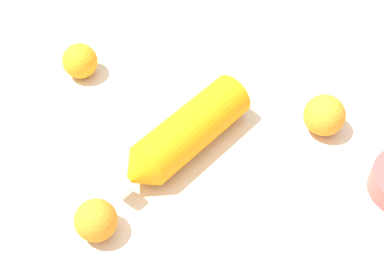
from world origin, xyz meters
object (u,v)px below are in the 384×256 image
(orange_1, at_px, (80,61))
(orange_2, at_px, (96,220))
(orange_0, at_px, (325,117))
(water_bottle, at_px, (182,136))

(orange_1, bearing_deg, orange_2, 178.15)
(orange_2, bearing_deg, orange_1, -1.85)
(orange_2, bearing_deg, orange_0, -74.35)
(water_bottle, distance_m, orange_0, 0.25)
(water_bottle, bearing_deg, orange_2, 3.72)
(water_bottle, xyz_separation_m, orange_0, (-0.01, -0.25, -0.00))
(orange_1, bearing_deg, water_bottle, -146.31)
(orange_0, xyz_separation_m, orange_1, (0.24, 0.40, -0.00))
(water_bottle, xyz_separation_m, orange_1, (0.23, 0.15, -0.01))
(water_bottle, bearing_deg, orange_0, 143.31)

